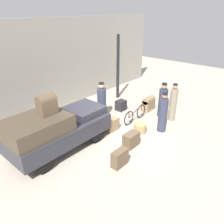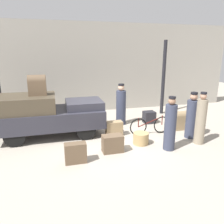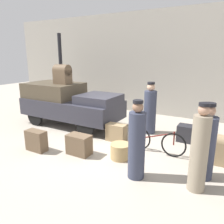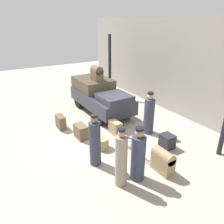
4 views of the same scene
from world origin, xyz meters
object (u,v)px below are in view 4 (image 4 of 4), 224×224
trunk_large_brown (61,122)px  suitcase_black_upright (167,141)px  wicker_basket (102,143)px  trunk_on_truck_roof (97,73)px  porter_standing_middle (95,142)px  conductor_in_dark_uniform (149,115)px  trunk_wicker_pale (115,127)px  porter_carrying_trunk (138,156)px  porter_lifting_near_truck (121,160)px  suitcase_tan_flat (163,160)px  truck (100,95)px  suitcase_small_leather (81,131)px  bicycle (130,142)px

trunk_large_brown → suitcase_black_upright: trunk_large_brown is taller
wicker_basket → trunk_on_truck_roof: bearing=154.2°
wicker_basket → porter_standing_middle: porter_standing_middle is taller
conductor_in_dark_uniform → trunk_wicker_pale: bearing=-117.8°
wicker_basket → trunk_on_truck_roof: 4.10m
wicker_basket → porter_carrying_trunk: bearing=2.7°
porter_lifting_near_truck → suitcase_tan_flat: porter_lifting_near_truck is taller
truck → porter_standing_middle: size_ratio=2.20×
suitcase_small_leather → trunk_large_brown: bearing=-161.2°
porter_carrying_trunk → suitcase_small_leather: porter_carrying_trunk is taller
trunk_large_brown → trunk_on_truck_roof: (-1.04, 2.36, 1.65)m
conductor_in_dark_uniform → truck: bearing=-168.6°
porter_lifting_near_truck → porter_carrying_trunk: bearing=85.4°
suitcase_small_leather → trunk_wicker_pale: bearing=72.6°
trunk_large_brown → trunk_wicker_pale: bearing=47.3°
porter_lifting_near_truck → suitcase_tan_flat: bearing=82.1°
porter_standing_middle → suitcase_tan_flat: (1.44, 1.59, -0.40)m
porter_standing_middle → truck: bearing=149.5°
wicker_basket → porter_lifting_near_truck: (1.96, -0.46, 0.63)m
bicycle → trunk_large_brown: size_ratio=2.69×
porter_standing_middle → suitcase_tan_flat: 2.18m
porter_lifting_near_truck → trunk_large_brown: bearing=-176.2°
suitcase_tan_flat → suitcase_small_leather: (-3.26, -1.29, -0.13)m
conductor_in_dark_uniform → suitcase_tan_flat: bearing=-30.2°
porter_standing_middle → conductor_in_dark_uniform: 2.96m
conductor_in_dark_uniform → porter_lifting_near_truck: size_ratio=0.99×
suitcase_black_upright → suitcase_tan_flat: 1.45m
porter_lifting_near_truck → porter_carrying_trunk: 0.56m
wicker_basket → conductor_in_dark_uniform: bearing=90.8°
trunk_large_brown → suitcase_small_leather: 1.27m
trunk_large_brown → porter_carrying_trunk: bearing=11.0°
trunk_wicker_pale → suitcase_small_leather: (-0.42, -1.35, 0.00)m
porter_standing_middle → trunk_large_brown: (-3.02, -0.11, -0.51)m
porter_carrying_trunk → suitcase_black_upright: size_ratio=3.27×
porter_standing_middle → suitcase_black_upright: 2.80m
trunk_large_brown → trunk_on_truck_roof: 3.06m
suitcase_small_leather → trunk_on_truck_roof: bearing=138.9°
truck → conductor_in_dark_uniform: 3.13m
porter_standing_middle → suitcase_small_leather: porter_standing_middle is taller
porter_lifting_near_truck → trunk_wicker_pale: 3.07m
bicycle → conductor_in_dark_uniform: size_ratio=0.93×
bicycle → suitcase_small_leather: (-1.79, -1.11, -0.07)m
suitcase_black_upright → trunk_on_truck_roof: trunk_on_truck_roof is taller
suitcase_tan_flat → trunk_wicker_pale: bearing=179.0°
bicycle → wicker_basket: (-0.69, -0.77, -0.15)m
porter_standing_middle → bicycle: bearing=91.0°
suitcase_black_upright → porter_standing_middle: bearing=-100.8°
conductor_in_dark_uniform → porter_carrying_trunk: bearing=-46.4°
porter_carrying_trunk → suitcase_small_leather: bearing=-172.1°
suitcase_black_upright → trunk_wicker_pale: bearing=-151.0°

